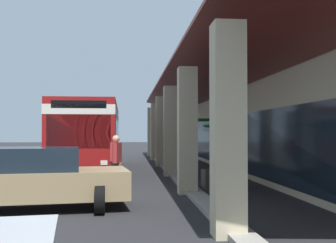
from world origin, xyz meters
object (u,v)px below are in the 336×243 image
at_px(parked_sedan_tan, 31,178).
at_px(pedestrian, 116,159).
at_px(potted_palm, 215,170).
at_px(transit_bus, 91,132).

xyz_separation_m(parked_sedan_tan, pedestrian, (-3.33, 1.88, 0.23)).
bearing_deg(potted_palm, transit_bus, -145.68).
xyz_separation_m(transit_bus, pedestrian, (7.15, 1.44, -0.87)).
relative_size(transit_bus, parked_sedan_tan, 2.45).
relative_size(parked_sedan_tan, potted_palm, 1.99).
distance_m(transit_bus, pedestrian, 7.34).
bearing_deg(pedestrian, potted_palm, 94.75).
height_order(pedestrian, potted_palm, potted_palm).
height_order(transit_bus, pedestrian, transit_bus).
xyz_separation_m(transit_bus, potted_palm, (6.88, 4.69, -1.28)).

